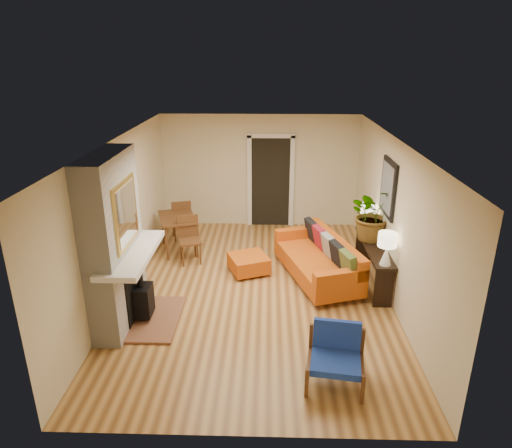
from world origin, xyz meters
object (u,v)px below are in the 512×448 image
at_px(lamp_far, 369,214).
at_px(dining_table, 181,223).
at_px(console_table, 374,253).
at_px(ottoman, 249,263).
at_px(sofa, 321,259).
at_px(lamp_near, 387,245).
at_px(houseplant, 373,214).
at_px(blue_chair, 336,352).

bearing_deg(lamp_far, dining_table, 169.69).
relative_size(dining_table, console_table, 0.94).
xyz_separation_m(ottoman, console_table, (2.22, -0.33, 0.38)).
distance_m(sofa, console_table, 0.94).
bearing_deg(dining_table, console_table, -20.02).
relative_size(sofa, ottoman, 2.70).
bearing_deg(lamp_far, lamp_near, -90.00).
xyz_separation_m(dining_table, houseplant, (3.64, -1.06, 0.62)).
bearing_deg(sofa, houseplant, 7.12).
bearing_deg(ottoman, sofa, -7.51).
xyz_separation_m(sofa, ottoman, (-1.32, 0.17, -0.18)).
bearing_deg(blue_chair, ottoman, 112.58).
bearing_deg(sofa, console_table, -9.88).
height_order(blue_chair, lamp_far, lamp_far).
distance_m(dining_table, lamp_far, 3.74).
xyz_separation_m(sofa, dining_table, (-2.75, 1.17, 0.23)).
xyz_separation_m(ottoman, dining_table, (-1.43, 1.00, 0.41)).
distance_m(sofa, lamp_far, 1.25).
relative_size(blue_chair, houseplant, 0.81).
xyz_separation_m(lamp_far, houseplant, (-0.01, -0.40, 0.15)).
xyz_separation_m(lamp_near, houseplant, (-0.01, 1.04, 0.15)).
relative_size(ottoman, lamp_near, 1.59).
height_order(sofa, lamp_far, lamp_far).
height_order(ottoman, lamp_near, lamp_near).
height_order(dining_table, lamp_far, lamp_far).
relative_size(ottoman, houseplant, 0.87).
height_order(lamp_near, houseplant, houseplant).
height_order(sofa, lamp_near, lamp_near).
relative_size(sofa, lamp_far, 4.30).
bearing_deg(blue_chair, sofa, 87.97).
xyz_separation_m(dining_table, console_table, (3.65, -1.33, -0.02)).
distance_m(lamp_near, lamp_far, 1.44).
relative_size(sofa, lamp_near, 4.30).
distance_m(ottoman, console_table, 2.28).
height_order(console_table, lamp_near, lamp_near).
xyz_separation_m(sofa, lamp_far, (0.90, 0.51, 0.69)).
distance_m(console_table, lamp_near, 0.91).
bearing_deg(ottoman, lamp_far, 8.58).
relative_size(blue_chair, dining_table, 0.46).
bearing_deg(console_table, lamp_far, 90.00).
distance_m(sofa, lamp_near, 1.47).
bearing_deg(console_table, houseplant, 92.13).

